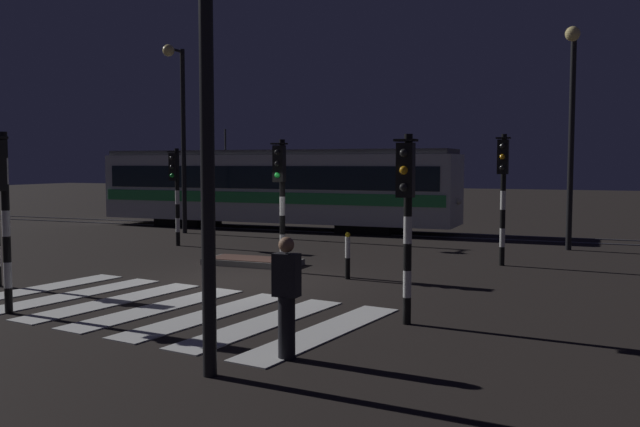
% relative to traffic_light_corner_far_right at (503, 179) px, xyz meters
% --- Properties ---
extents(ground_plane, '(120.00, 120.00, 0.00)m').
position_rel_traffic_light_corner_far_right_xyz_m(ground_plane, '(-5.20, -4.68, -2.30)').
color(ground_plane, black).
extents(rail_near, '(80.00, 0.12, 0.03)m').
position_rel_traffic_light_corner_far_right_xyz_m(rail_near, '(-5.20, 6.32, -2.28)').
color(rail_near, '#59595E').
rests_on(rail_near, ground).
extents(rail_far, '(80.00, 0.12, 0.03)m').
position_rel_traffic_light_corner_far_right_xyz_m(rail_far, '(-5.20, 7.75, -2.28)').
color(rail_far, '#59595E').
rests_on(rail_far, ground).
extents(crosswalk_zebra, '(8.42, 5.35, 0.02)m').
position_rel_traffic_light_corner_far_right_xyz_m(crosswalk_zebra, '(-5.20, -7.91, -2.29)').
color(crosswalk_zebra, silver).
rests_on(crosswalk_zebra, ground).
extents(traffic_island, '(2.58, 1.12, 0.18)m').
position_rel_traffic_light_corner_far_right_xyz_m(traffic_island, '(-6.19, -2.34, -2.21)').
color(traffic_island, slate).
rests_on(traffic_island, ground).
extents(traffic_light_corner_far_right, '(0.36, 0.42, 3.48)m').
position_rel_traffic_light_corner_far_right_xyz_m(traffic_light_corner_far_right, '(0.00, 0.00, 0.00)').
color(traffic_light_corner_far_right, black).
rests_on(traffic_light_corner_far_right, ground).
extents(traffic_light_corner_far_left, '(0.36, 0.42, 3.20)m').
position_rel_traffic_light_corner_far_right_xyz_m(traffic_light_corner_far_left, '(-10.47, 0.41, -0.19)').
color(traffic_light_corner_far_left, black).
rests_on(traffic_light_corner_far_left, ground).
extents(traffic_light_median_centre, '(0.36, 0.42, 3.30)m').
position_rel_traffic_light_corner_far_right_xyz_m(traffic_light_median_centre, '(-4.94, -3.18, -0.12)').
color(traffic_light_median_centre, black).
rests_on(traffic_light_median_centre, ground).
extents(traffic_light_kerb_mid_left, '(0.36, 0.42, 3.28)m').
position_rel_traffic_light_corner_far_right_xyz_m(traffic_light_kerb_mid_left, '(-7.46, -9.40, -0.13)').
color(traffic_light_kerb_mid_left, black).
rests_on(traffic_light_kerb_mid_left, ground).
extents(traffic_light_corner_near_right, '(0.36, 0.42, 3.21)m').
position_rel_traffic_light_corner_far_right_xyz_m(traffic_light_corner_near_right, '(-0.57, -7.45, -0.18)').
color(traffic_light_corner_near_right, black).
rests_on(traffic_light_corner_near_right, ground).
extents(street_lamp_trackside_left, '(0.44, 1.21, 7.10)m').
position_rel_traffic_light_corner_far_right_xyz_m(street_lamp_trackside_left, '(-12.58, 3.82, 2.21)').
color(street_lamp_trackside_left, black).
rests_on(street_lamp_trackside_left, ground).
extents(street_lamp_trackside_right, '(0.44, 1.21, 6.74)m').
position_rel_traffic_light_corner_far_right_xyz_m(street_lamp_trackside_right, '(1.48, 3.98, 2.01)').
color(street_lamp_trackside_right, black).
rests_on(street_lamp_trackside_right, ground).
extents(tram, '(15.38, 2.58, 4.15)m').
position_rel_traffic_light_corner_far_right_xyz_m(tram, '(-10.18, 7.03, -0.55)').
color(tram, silver).
rests_on(tram, ground).
extents(pedestrian_waiting_at_kerb, '(0.36, 0.24, 1.71)m').
position_rel_traffic_light_corner_far_right_xyz_m(pedestrian_waiting_at_kerb, '(-1.57, -10.01, -1.42)').
color(pedestrian_waiting_at_kerb, black).
rests_on(pedestrian_waiting_at_kerb, ground).
extents(bollard_island_edge, '(0.12, 0.12, 1.11)m').
position_rel_traffic_light_corner_far_right_xyz_m(bollard_island_edge, '(-3.06, -3.49, -1.74)').
color(bollard_island_edge, black).
rests_on(bollard_island_edge, ground).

